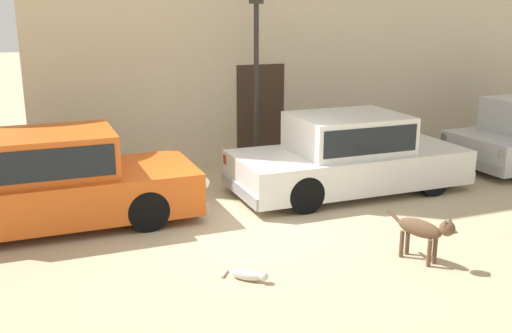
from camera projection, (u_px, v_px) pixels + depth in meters
The scene contains 6 objects.
ground_plane at pixel (249, 227), 9.19m from camera, with size 80.00×80.00×0.00m, color tan.
parked_sedan_nearest at pixel (49, 180), 9.08m from camera, with size 4.60×1.76×1.48m.
parked_sedan_second at pixel (348, 154), 10.81m from camera, with size 4.42×1.82×1.43m.
stray_dog_spotted at pixel (425, 230), 7.80m from camera, with size 0.46×1.03×0.70m.
stray_cat at pixel (248, 275), 7.38m from camera, with size 0.51×0.56×0.16m.
street_lamp at pixel (256, 56), 11.81m from camera, with size 0.22×0.22×3.63m.
Camera 1 is at (-3.06, -8.06, 3.31)m, focal length 41.61 mm.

